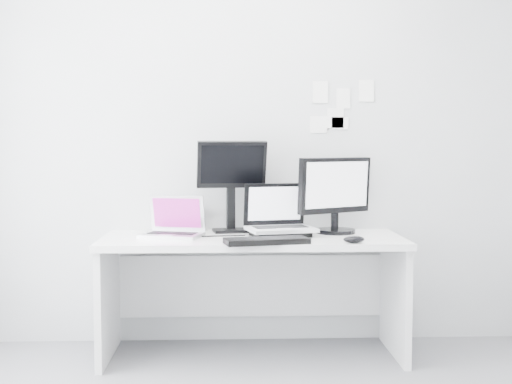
# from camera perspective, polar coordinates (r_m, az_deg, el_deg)

# --- Properties ---
(back_wall) EXTENTS (3.60, 0.00, 3.60)m
(back_wall) POSITION_cam_1_polar(r_m,az_deg,el_deg) (4.35, -0.46, 4.94)
(back_wall) COLOR silver
(back_wall) RESTS_ON ground
(desk) EXTENTS (1.80, 0.70, 0.73)m
(desk) POSITION_cam_1_polar(r_m,az_deg,el_deg) (4.10, -0.29, -8.86)
(desk) COLOR white
(desk) RESTS_ON ground
(macbook) EXTENTS (0.40, 0.34, 0.26)m
(macbook) POSITION_cam_1_polar(r_m,az_deg,el_deg) (4.03, -7.20, -2.00)
(macbook) COLOR silver
(macbook) RESTS_ON desk
(speaker) EXTENTS (0.10, 0.10, 0.16)m
(speaker) POSITION_cam_1_polar(r_m,az_deg,el_deg) (4.32, -5.10, -2.27)
(speaker) COLOR black
(speaker) RESTS_ON desk
(dell_laptop) EXTENTS (0.45, 0.39, 0.33)m
(dell_laptop) POSITION_cam_1_polar(r_m,az_deg,el_deg) (4.03, 2.13, -1.49)
(dell_laptop) COLOR silver
(dell_laptop) RESTS_ON desk
(rear_monitor) EXTENTS (0.45, 0.22, 0.59)m
(rear_monitor) POSITION_cam_1_polar(r_m,az_deg,el_deg) (4.22, -2.11, 0.57)
(rear_monitor) COLOR black
(rear_monitor) RESTS_ON desk
(samsung_monitor) EXTENTS (0.58, 0.48, 0.49)m
(samsung_monitor) POSITION_cam_1_polar(r_m,az_deg,el_deg) (4.21, 6.81, -0.17)
(samsung_monitor) COLOR black
(samsung_monitor) RESTS_ON desk
(keyboard) EXTENTS (0.49, 0.26, 0.03)m
(keyboard) POSITION_cam_1_polar(r_m,az_deg,el_deg) (3.75, 0.91, -4.16)
(keyboard) COLOR black
(keyboard) RESTS_ON desk
(mouse) EXTENTS (0.14, 0.10, 0.04)m
(mouse) POSITION_cam_1_polar(r_m,az_deg,el_deg) (3.81, 8.32, -4.01)
(mouse) COLOR black
(mouse) RESTS_ON desk
(wall_note_0) EXTENTS (0.10, 0.00, 0.14)m
(wall_note_0) POSITION_cam_1_polar(r_m,az_deg,el_deg) (4.39, 5.48, 8.44)
(wall_note_0) COLOR white
(wall_note_0) RESTS_ON back_wall
(wall_note_1) EXTENTS (0.09, 0.00, 0.13)m
(wall_note_1) POSITION_cam_1_polar(r_m,az_deg,el_deg) (4.41, 7.43, 7.88)
(wall_note_1) COLOR white
(wall_note_1) RESTS_ON back_wall
(wall_note_2) EXTENTS (0.10, 0.00, 0.14)m
(wall_note_2) POSITION_cam_1_polar(r_m,az_deg,el_deg) (4.45, 9.36, 8.48)
(wall_note_2) COLOR white
(wall_note_2) RESTS_ON back_wall
(wall_note_3) EXTENTS (0.11, 0.00, 0.08)m
(wall_note_3) POSITION_cam_1_polar(r_m,az_deg,el_deg) (4.40, 7.15, 5.81)
(wall_note_3) COLOR white
(wall_note_3) RESTS_ON back_wall
(wall_note_4) EXTENTS (0.11, 0.00, 0.11)m
(wall_note_4) POSITION_cam_1_polar(r_m,az_deg,el_deg) (4.38, 5.33, 5.73)
(wall_note_4) COLOR white
(wall_note_4) RESTS_ON back_wall
(wall_note_5) EXTENTS (0.11, 0.00, 0.13)m
(wall_note_5) POSITION_cam_1_polar(r_m,az_deg,el_deg) (4.40, 6.77, 6.24)
(wall_note_5) COLOR white
(wall_note_5) RESTS_ON back_wall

